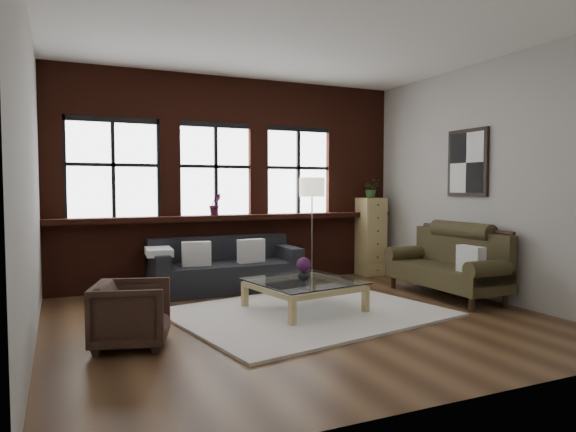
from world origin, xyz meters
name	(u,v)px	position (x,y,z in m)	size (l,w,h in m)	color
floor	(301,319)	(0.00, 0.00, 0.00)	(5.50, 5.50, 0.00)	#462C19
ceiling	(302,35)	(0.00, 0.00, 3.20)	(5.50, 5.50, 0.00)	white
wall_back	(233,181)	(0.00, 2.50, 1.60)	(5.50, 5.50, 0.00)	#A7A49C
wall_front	(459,174)	(0.00, -2.50, 1.60)	(5.50, 5.50, 0.00)	#A7A49C
wall_left	(30,178)	(-2.75, 0.00, 1.60)	(5.00, 5.00, 0.00)	#A7A49C
wall_right	(485,180)	(2.75, 0.00, 1.60)	(5.00, 5.00, 0.00)	#A7A49C
brick_backwall	(234,181)	(0.00, 2.44, 1.60)	(5.50, 0.12, 3.20)	#42190F
sill_ledge	(236,217)	(0.00, 2.35, 1.04)	(5.50, 0.30, 0.08)	#42190F
window_left	(113,170)	(-1.80, 2.45, 1.75)	(1.38, 0.10, 1.50)	black
window_mid	(215,172)	(-0.30, 2.45, 1.75)	(1.38, 0.10, 1.50)	black
window_right	(298,173)	(1.10, 2.45, 1.75)	(1.38, 0.10, 1.50)	black
wall_poster	(468,163)	(2.72, 0.30, 1.85)	(0.05, 0.74, 0.94)	black
shag_rug	(307,313)	(0.16, 0.18, 0.02)	(2.98, 2.34, 0.03)	beige
dark_sofa	(226,264)	(-0.31, 1.90, 0.39)	(2.14, 0.87, 0.77)	black
pillow_a	(196,254)	(-0.77, 1.80, 0.58)	(0.40, 0.14, 0.34)	silver
pillow_b	(251,251)	(0.04, 1.80, 0.58)	(0.40, 0.14, 0.34)	silver
vintage_settee	(445,262)	(2.30, 0.25, 0.49)	(0.82, 1.84, 0.98)	#342D18
pillow_settee	(471,259)	(2.22, -0.32, 0.60)	(0.14, 0.38, 0.34)	silver
armchair	(132,314)	(-1.91, -0.27, 0.31)	(0.67, 0.69, 0.62)	#301F18
coffee_table	(304,296)	(0.18, 0.31, 0.19)	(1.17, 1.17, 0.39)	tan
vase	(304,274)	(0.18, 0.31, 0.46)	(0.15, 0.15, 0.16)	#B2B2B2
flowers	(304,265)	(0.18, 0.31, 0.57)	(0.18, 0.18, 0.18)	#461844
drawer_chest	(371,236)	(2.37, 2.19, 0.66)	(0.41, 0.41, 1.33)	tan
potted_plant_top	(371,188)	(2.37, 2.19, 1.49)	(0.29, 0.25, 0.32)	#2D5923
floor_lamp	(312,225)	(1.19, 2.09, 0.91)	(0.40, 0.40, 1.81)	#A5A5A8
sill_plant	(215,204)	(-0.35, 2.32, 1.25)	(0.19, 0.15, 0.34)	#461844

